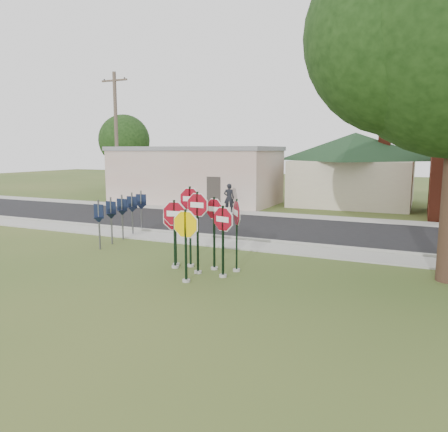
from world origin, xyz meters
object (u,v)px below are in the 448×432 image
at_px(stop_sign_center, 198,221).
at_px(pedestrian, 229,198).
at_px(utility_pole_near, 116,136).
at_px(stop_sign_yellow, 186,236).
at_px(stop_sign_left, 174,224).

relative_size(stop_sign_center, pedestrian, 1.52).
relative_size(stop_sign_center, utility_pole_near, 0.29).
bearing_deg(stop_sign_yellow, pedestrian, 108.87).
distance_m(utility_pole_near, pedestrian, 10.43).
relative_size(stop_sign_left, pedestrian, 1.34).
distance_m(stop_sign_left, pedestrian, 13.18).
height_order(stop_sign_center, utility_pole_near, utility_pole_near).
xyz_separation_m(stop_sign_center, utility_pole_near, (-14.19, 14.12, 3.25)).
bearing_deg(stop_sign_left, pedestrian, 105.96).
bearing_deg(pedestrian, utility_pole_near, -28.50).
bearing_deg(stop_sign_center, stop_sign_left, 165.24).
xyz_separation_m(utility_pole_near, pedestrian, (9.56, -1.19, -4.00)).
relative_size(stop_sign_center, stop_sign_left, 1.13).
distance_m(stop_sign_yellow, stop_sign_left, 1.68).
relative_size(stop_sign_center, stop_sign_yellow, 1.18).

